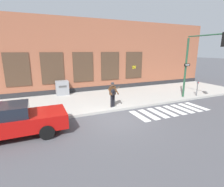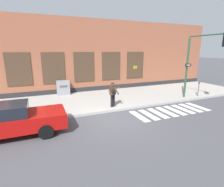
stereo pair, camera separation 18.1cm
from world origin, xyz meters
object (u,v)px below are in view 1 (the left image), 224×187
(parking_meter, at_px, (198,85))
(traffic_light, at_px, (201,55))
(utility_box, at_px, (62,88))
(busker, at_px, (113,93))
(red_car, at_px, (12,121))

(parking_meter, bearing_deg, traffic_light, -140.87)
(parking_meter, bearing_deg, utility_box, 154.39)
(parking_meter, distance_m, utility_box, 11.34)
(busker, bearing_deg, red_car, -163.48)
(traffic_light, distance_m, utility_box, 11.10)
(busker, xyz_separation_m, traffic_light, (6.39, -1.13, 2.41))
(traffic_light, bearing_deg, red_car, -177.31)
(busker, bearing_deg, traffic_light, -10.01)
(utility_box, bearing_deg, traffic_light, -33.23)
(red_car, bearing_deg, utility_box, 64.20)
(traffic_light, relative_size, utility_box, 4.00)
(busker, height_order, utility_box, busker)
(traffic_light, bearing_deg, busker, 169.99)
(busker, relative_size, parking_meter, 1.16)
(traffic_light, height_order, utility_box, traffic_light)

